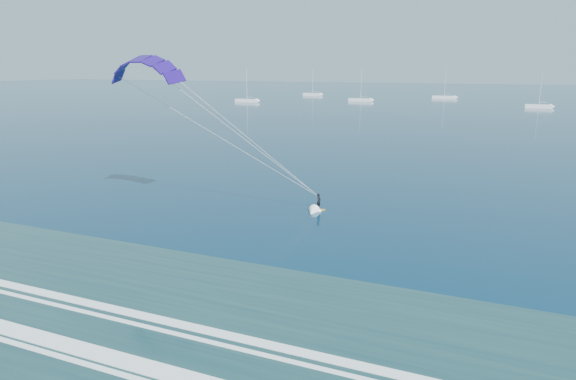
{
  "coord_description": "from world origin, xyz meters",
  "views": [
    {
      "loc": [
        19.63,
        -11.27,
        13.52
      ],
      "look_at": [
        3.09,
        27.03,
        3.51
      ],
      "focal_mm": 32.0,
      "sensor_mm": 36.0,
      "label": 1
    }
  ],
  "objects_px": {
    "kitesurfer_rig": "(232,130)",
    "sailboat_1": "(361,100)",
    "sailboat_7": "(313,94)",
    "sailboat_2": "(444,97)",
    "sailboat_3": "(539,106)",
    "sailboat_0": "(247,100)"
  },
  "relations": [
    {
      "from": "sailboat_0",
      "to": "sailboat_7",
      "type": "height_order",
      "value": "sailboat_7"
    },
    {
      "from": "kitesurfer_rig",
      "to": "sailboat_3",
      "type": "bearing_deg",
      "value": 78.29
    },
    {
      "from": "kitesurfer_rig",
      "to": "sailboat_1",
      "type": "distance_m",
      "value": 166.98
    },
    {
      "from": "kitesurfer_rig",
      "to": "sailboat_7",
      "type": "distance_m",
      "value": 207.8
    },
    {
      "from": "sailboat_0",
      "to": "sailboat_1",
      "type": "distance_m",
      "value": 45.89
    },
    {
      "from": "kitesurfer_rig",
      "to": "sailboat_1",
      "type": "relative_size",
      "value": 1.5
    },
    {
      "from": "kitesurfer_rig",
      "to": "sailboat_1",
      "type": "height_order",
      "value": "kitesurfer_rig"
    },
    {
      "from": "sailboat_0",
      "to": "sailboat_3",
      "type": "bearing_deg",
      "value": 6.69
    },
    {
      "from": "sailboat_1",
      "to": "sailboat_3",
      "type": "relative_size",
      "value": 1.12
    },
    {
      "from": "sailboat_2",
      "to": "sailboat_3",
      "type": "relative_size",
      "value": 1.16
    },
    {
      "from": "sailboat_3",
      "to": "sailboat_7",
      "type": "distance_m",
      "value": 107.25
    },
    {
      "from": "sailboat_2",
      "to": "sailboat_7",
      "type": "distance_m",
      "value": 62.11
    },
    {
      "from": "sailboat_1",
      "to": "sailboat_2",
      "type": "xyz_separation_m",
      "value": [
        28.73,
        33.3,
        0.0
      ]
    },
    {
      "from": "sailboat_3",
      "to": "kitesurfer_rig",
      "type": "bearing_deg",
      "value": -101.71
    },
    {
      "from": "sailboat_0",
      "to": "sailboat_3",
      "type": "relative_size",
      "value": 1.12
    },
    {
      "from": "sailboat_0",
      "to": "sailboat_7",
      "type": "bearing_deg",
      "value": 82.93
    },
    {
      "from": "kitesurfer_rig",
      "to": "sailboat_2",
      "type": "bearing_deg",
      "value": 91.24
    },
    {
      "from": "sailboat_1",
      "to": "sailboat_2",
      "type": "height_order",
      "value": "sailboat_2"
    },
    {
      "from": "sailboat_1",
      "to": "sailboat_2",
      "type": "relative_size",
      "value": 0.97
    },
    {
      "from": "sailboat_1",
      "to": "sailboat_7",
      "type": "bearing_deg",
      "value": 135.1
    },
    {
      "from": "sailboat_1",
      "to": "sailboat_3",
      "type": "bearing_deg",
      "value": -8.54
    },
    {
      "from": "sailboat_1",
      "to": "sailboat_7",
      "type": "relative_size",
      "value": 1.0
    }
  ]
}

